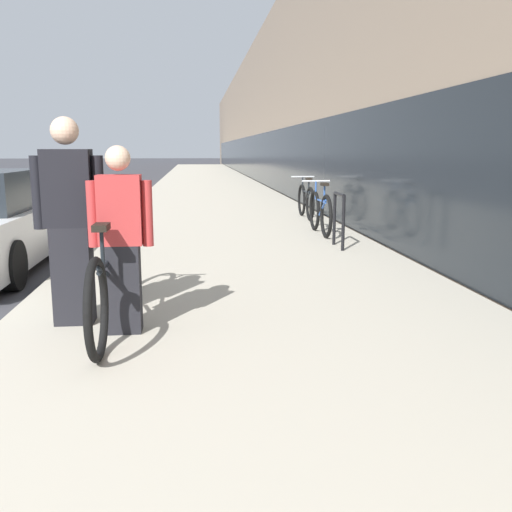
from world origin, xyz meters
The scene contains 8 objects.
sidewalk_slab centered at (5.62, 21.00, 0.08)m, with size 4.66×70.00×0.15m.
storefront_facade centered at (12.98, 29.00, 3.42)m, with size 10.01×70.00×6.85m.
tandem_bicycle centered at (4.32, 1.11, 0.55)m, with size 0.52×2.76×0.95m.
person_rider centered at (4.43, 0.76, 0.92)m, with size 0.52×0.20×1.52m.
person_bystander centered at (3.97, 1.06, 1.03)m, with size 0.60×0.23×1.75m.
bike_rack_hoop centered at (7.20, 4.62, 0.66)m, with size 0.05×0.60×0.84m.
cruiser_bike_nearest centered at (7.23, 6.07, 0.54)m, with size 0.52×1.71×0.94m.
cruiser_bike_middle centered at (7.44, 8.46, 0.53)m, with size 0.52×1.68×0.90m.
Camera 1 is at (5.03, -3.86, 1.64)m, focal length 40.00 mm.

